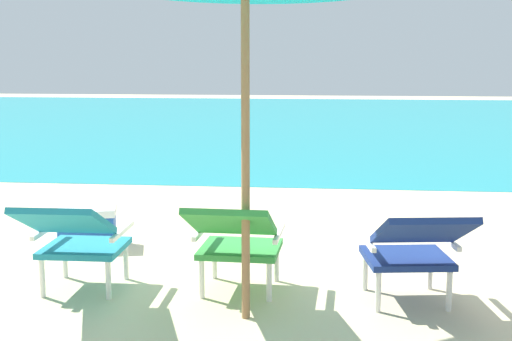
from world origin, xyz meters
The scene contains 6 objects.
ground_plane centered at (0.00, 4.00, 0.00)m, with size 40.00×40.00×0.00m, color beige.
ocean_band centered at (0.00, 12.64, 0.00)m, with size 40.00×18.00×0.01m, color teal.
lounge_chair_left centered at (-1.10, -0.39, 0.40)m, with size 0.56×0.88×0.68m.
lounge_chair_center centered at (-0.07, -0.31, 0.40)m, with size 0.57×0.89×0.68m.
lounge_chair_right centered at (1.04, -0.40, 0.40)m, with size 0.66×0.94×0.68m.
cooler_box centered at (-1.47, 0.85, 0.16)m, with size 0.53×0.42×0.32m.
Camera 1 is at (0.54, -4.71, 1.55)m, focal length 50.00 mm.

